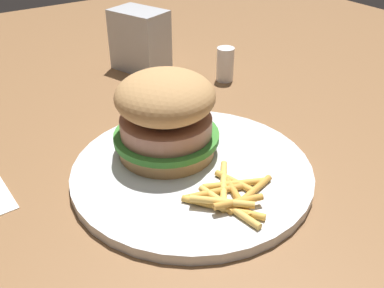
# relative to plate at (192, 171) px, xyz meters

# --- Properties ---
(ground_plane) EXTENTS (1.60, 1.60, 0.00)m
(ground_plane) POSITION_rel_plate_xyz_m (0.02, -0.01, -0.01)
(ground_plane) COLOR brown
(plate) EXTENTS (0.27, 0.27, 0.01)m
(plate) POSITION_rel_plate_xyz_m (0.00, 0.00, 0.00)
(plate) COLOR silver
(plate) RESTS_ON ground_plane
(sandwich) EXTENTS (0.12, 0.12, 0.10)m
(sandwich) POSITION_rel_plate_xyz_m (0.01, -0.04, 0.06)
(sandwich) COLOR tan
(sandwich) RESTS_ON plate
(fries_pile) EXTENTS (0.10, 0.10, 0.01)m
(fries_pile) POSITION_rel_plate_xyz_m (-0.00, 0.07, 0.01)
(fries_pile) COLOR gold
(fries_pile) RESTS_ON plate
(napkin_dispenser) EXTENTS (0.09, 0.11, 0.10)m
(napkin_dispenser) POSITION_rel_plate_xyz_m (-0.10, -0.31, 0.04)
(napkin_dispenser) COLOR #B7BABF
(napkin_dispenser) RESTS_ON ground_plane
(salt_shaker) EXTENTS (0.03, 0.03, 0.06)m
(salt_shaker) POSITION_rel_plate_xyz_m (-0.19, -0.19, 0.02)
(salt_shaker) COLOR white
(salt_shaker) RESTS_ON ground_plane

